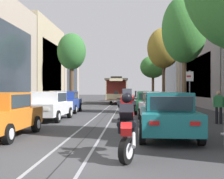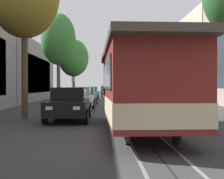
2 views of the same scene
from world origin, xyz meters
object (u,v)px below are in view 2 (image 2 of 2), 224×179
at_px(parked_car_white_second_left, 144,94).
at_px(street_sign_post, 73,86).
at_px(street_tree_kerb_right_near, 74,58).
at_px(pedestrian_on_right_pavement, 61,93).
at_px(parked_car_black_fifth_right, 69,104).
at_px(fire_hydrant, 80,96).
at_px(parked_car_silver_fourth_right, 79,99).
at_px(cable_car_trolley, 141,86).
at_px(motorcycle_with_rider, 102,92).
at_px(parked_car_teal_near_right, 91,93).
at_px(street_tree_kerb_right_second, 58,39).
at_px(parked_car_green_mid_right, 85,96).
at_px(pedestrian_on_left_pavement, 181,93).
at_px(parked_car_white_second_right, 87,94).
at_px(street_tree_kerb_left_near, 155,66).
at_px(parked_car_blue_mid_left, 155,96).
at_px(parked_car_orange_near_left, 139,93).

height_order(parked_car_white_second_left, street_sign_post, street_sign_post).
relative_size(street_tree_kerb_right_near, pedestrian_on_right_pavement, 4.64).
bearing_deg(parked_car_black_fifth_right, fire_hydrant, -86.74).
bearing_deg(parked_car_silver_fourth_right, cable_car_trolley, 107.03).
bearing_deg(street_sign_post, cable_car_trolley, 101.65).
bearing_deg(motorcycle_with_rider, parked_car_teal_near_right, 66.72).
bearing_deg(fire_hydrant, street_tree_kerb_right_second, 85.42).
bearing_deg(parked_car_green_mid_right, cable_car_trolley, 100.39).
relative_size(pedestrian_on_left_pavement, street_sign_post, 0.63).
xyz_separation_m(parked_car_white_second_left, parked_car_teal_near_right, (5.80, -5.94, 0.00)).
relative_size(cable_car_trolley, pedestrian_on_right_pavement, 5.59).
bearing_deg(street_tree_kerb_right_second, pedestrian_on_right_pavement, -83.66).
height_order(parked_car_white_second_right, cable_car_trolley, cable_car_trolley).
xyz_separation_m(cable_car_trolley, fire_hydrant, (4.38, -28.70, -1.24)).
distance_m(parked_car_green_mid_right, motorcycle_with_rider, 14.46).
bearing_deg(street_tree_kerb_right_second, parked_car_green_mid_right, 161.80).
xyz_separation_m(parked_car_teal_near_right, parked_car_green_mid_right, (0.03, 11.15, 0.00)).
height_order(street_tree_kerb_left_near, pedestrian_on_right_pavement, street_tree_kerb_left_near).
height_order(parked_car_blue_mid_left, motorcycle_with_rider, motorcycle_with_rider).
distance_m(parked_car_white_second_right, parked_car_black_fifth_right, 17.84).
bearing_deg(parked_car_black_fifth_right, parked_car_silver_fourth_right, -89.83).
height_order(parked_car_white_second_right, street_tree_kerb_left_near, street_tree_kerb_left_near).
bearing_deg(pedestrian_on_left_pavement, parked_car_black_fifth_right, 60.85).
distance_m(street_tree_kerb_left_near, street_tree_kerb_right_second, 14.56).
relative_size(parked_car_orange_near_left, parked_car_teal_near_right, 0.99).
xyz_separation_m(parked_car_white_second_right, parked_car_black_fifth_right, (-0.13, 17.84, 0.00)).
height_order(parked_car_white_second_left, cable_car_trolley, cable_car_trolley).
xyz_separation_m(street_tree_kerb_left_near, street_tree_kerb_right_near, (10.11, -1.17, 1.04)).
xyz_separation_m(motorcycle_with_rider, pedestrian_on_right_pavement, (4.50, 7.84, 0.03)).
distance_m(street_tree_kerb_right_near, pedestrian_on_left_pavement, 14.23).
height_order(parked_car_green_mid_right, street_tree_kerb_right_second, street_tree_kerb_right_second).
xyz_separation_m(parked_car_white_second_left, motorcycle_with_rider, (4.41, -9.17, 0.10)).
relative_size(pedestrian_on_right_pavement, fire_hydrant, 1.95).
distance_m(parked_car_white_second_left, pedestrian_on_right_pavement, 9.01).
relative_size(parked_car_silver_fourth_right, street_tree_kerb_left_near, 0.80).
relative_size(parked_car_white_second_left, pedestrian_on_left_pavement, 2.63).
bearing_deg(motorcycle_with_rider, street_sign_post, 68.72).
bearing_deg(parked_car_silver_fourth_right, parked_car_white_second_left, -117.54).
xyz_separation_m(parked_car_teal_near_right, parked_car_silver_fourth_right, (0.11, 17.26, 0.00)).
height_order(parked_car_green_mid_right, parked_car_black_fifth_right, same).
bearing_deg(parked_car_blue_mid_left, parked_car_silver_fourth_right, 42.61).
distance_m(parked_car_teal_near_right, pedestrian_on_right_pavement, 5.55).
distance_m(parked_car_silver_fourth_right, street_sign_post, 12.65).
distance_m(pedestrian_on_left_pavement, fire_hydrant, 13.31).
relative_size(parked_car_blue_mid_left, fire_hydrant, 5.23).
xyz_separation_m(street_tree_kerb_right_near, pedestrian_on_right_pavement, (0.88, 5.52, -4.29)).
bearing_deg(pedestrian_on_right_pavement, parked_car_white_second_left, 171.49).
relative_size(parked_car_black_fifth_right, street_tree_kerb_right_second, 0.53).
relative_size(parked_car_black_fifth_right, pedestrian_on_right_pavement, 2.66).
distance_m(parked_car_white_second_right, motorcycle_with_rider, 8.61).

